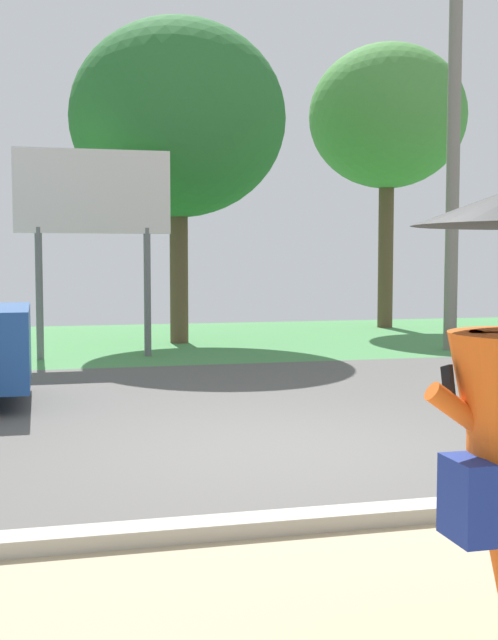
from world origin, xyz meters
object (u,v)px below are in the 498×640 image
Objects in this scene: tree_left_far at (178,120)px; tree_right_mid at (387,118)px; utility_pole at (454,120)px; roadside_billboard at (93,207)px.

tree_right_mid reaches higher than tree_left_far.
utility_pole reaches higher than roadside_billboard.
roadside_billboard is at bearing -148.57° from tree_right_mid.
tree_left_far is at bearing 152.05° from utility_pole.
tree_left_far is 0.94× the size of tree_right_mid.
tree_left_far is at bearing 49.03° from roadside_billboard.
tree_left_far reaches higher than roadside_billboard.
roadside_billboard is (-6.40, 0.40, -1.62)m from utility_pole.
utility_pole reaches higher than tree_left_far.
tree_right_mid is (5.39, 2.33, 0.61)m from tree_left_far.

